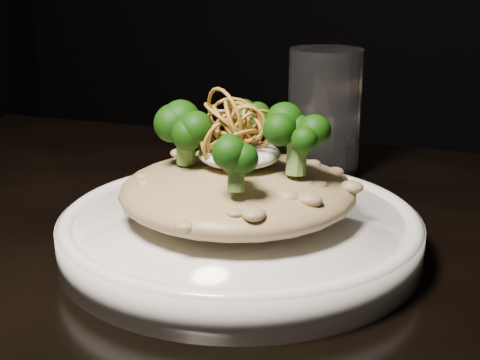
{
  "coord_description": "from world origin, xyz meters",
  "views": [
    {
      "loc": [
        0.06,
        -0.37,
        0.95
      ],
      "look_at": [
        -0.09,
        0.06,
        0.81
      ],
      "focal_mm": 50.0,
      "sensor_mm": 36.0,
      "label": 1
    }
  ],
  "objects": [
    {
      "name": "shallots",
      "position": [
        -0.09,
        0.06,
        0.85
      ],
      "size": [
        0.05,
        0.05,
        0.03
      ],
      "primitive_type": null,
      "color": "#8C5D1D",
      "rests_on": "cheese"
    },
    {
      "name": "drinking_glass",
      "position": [
        -0.07,
        0.27,
        0.81
      ],
      "size": [
        0.08,
        0.08,
        0.13
      ],
      "primitive_type": "cylinder",
      "rotation": [
        0.0,
        0.0,
        -0.11
      ],
      "color": "silver",
      "rests_on": "table"
    },
    {
      "name": "cheese",
      "position": [
        -0.09,
        0.06,
        0.82
      ],
      "size": [
        0.06,
        0.06,
        0.02
      ],
      "primitive_type": "ellipsoid",
      "color": "white",
      "rests_on": "risotto"
    },
    {
      "name": "broccoli",
      "position": [
        -0.08,
        0.06,
        0.84
      ],
      "size": [
        0.12,
        0.12,
        0.04
      ],
      "primitive_type": null,
      "color": "black",
      "rests_on": "risotto"
    },
    {
      "name": "risotto",
      "position": [
        -0.09,
        0.06,
        0.8
      ],
      "size": [
        0.17,
        0.17,
        0.04
      ],
      "primitive_type": "ellipsoid",
      "color": "brown",
      "rests_on": "plate"
    },
    {
      "name": "plate",
      "position": [
        -0.09,
        0.06,
        0.76
      ],
      "size": [
        0.26,
        0.26,
        0.03
      ],
      "primitive_type": "cylinder",
      "color": "white",
      "rests_on": "table"
    }
  ]
}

